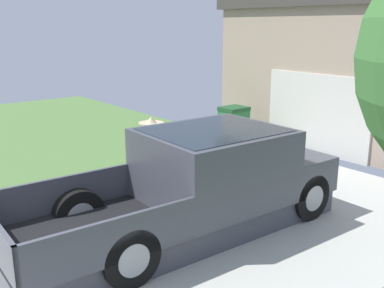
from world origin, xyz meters
TOP-DOWN VIEW (x-y plane):
  - pickup_truck at (-0.19, 4.39)m, footprint 2.11×5.52m
  - person_with_hat at (-1.54, 4.30)m, footprint 0.47×0.45m
  - handbag at (-1.60, 4.14)m, footprint 0.39×0.20m
  - wheeled_trash_bin at (-3.70, 8.47)m, footprint 0.60×0.72m

SIDE VIEW (x-z plane):
  - handbag at x=-1.60m, z-range -0.09..0.33m
  - wheeled_trash_bin at x=-3.70m, z-range 0.04..1.10m
  - pickup_truck at x=-0.19m, z-range -0.08..1.53m
  - person_with_hat at x=-1.54m, z-range 0.14..1.78m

